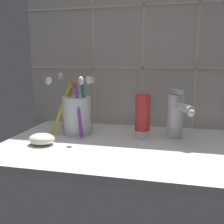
# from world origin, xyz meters

# --- Properties ---
(sink_counter) EXTENTS (0.65, 0.40, 0.02)m
(sink_counter) POSITION_xyz_m (0.00, 0.00, 0.01)
(sink_counter) COLOR silver
(sink_counter) RESTS_ON ground
(tile_wall_backsplash) EXTENTS (0.75, 0.02, 0.56)m
(tile_wall_backsplash) POSITION_xyz_m (0.00, 0.20, 0.28)
(tile_wall_backsplash) COLOR #B7B2A8
(tile_wall_backsplash) RESTS_ON ground
(toothbrush_cup) EXTENTS (0.14, 0.13, 0.18)m
(toothbrush_cup) POSITION_xyz_m (-0.16, 0.06, 0.08)
(toothbrush_cup) COLOR silver
(toothbrush_cup) RESTS_ON sink_counter
(toothpaste_tube) EXTENTS (0.04, 0.04, 0.13)m
(toothpaste_tube) POSITION_xyz_m (0.03, 0.06, 0.08)
(toothpaste_tube) COLOR white
(toothpaste_tube) RESTS_ON sink_counter
(sink_faucet) EXTENTS (0.07, 0.12, 0.14)m
(sink_faucet) POSITION_xyz_m (0.12, 0.08, 0.09)
(sink_faucet) COLOR silver
(sink_faucet) RESTS_ON sink_counter
(soap_bar) EXTENTS (0.07, 0.05, 0.03)m
(soap_bar) POSITION_xyz_m (-0.21, -0.06, 0.03)
(soap_bar) COLOR silver
(soap_bar) RESTS_ON sink_counter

